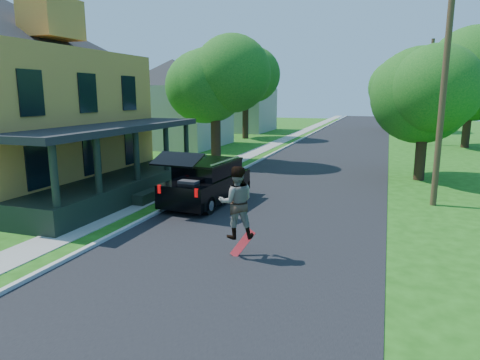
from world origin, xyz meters
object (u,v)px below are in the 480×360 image
(skateboarder, at_px, (236,202))
(tree_right_near, at_px, (425,88))
(black_suv, at_px, (207,182))
(utility_pole_near, at_px, (443,91))

(skateboarder, distance_m, tree_right_near, 14.54)
(black_suv, height_order, tree_right_near, tree_right_near)
(tree_right_near, bearing_deg, black_suv, -136.16)
(utility_pole_near, bearing_deg, tree_right_near, 110.78)
(utility_pole_near, bearing_deg, skateboarder, -107.85)
(skateboarder, bearing_deg, tree_right_near, -135.90)
(black_suv, relative_size, skateboarder, 2.58)
(tree_right_near, distance_m, utility_pole_near, 5.41)
(tree_right_near, xyz_separation_m, utility_pole_near, (0.26, -5.40, -0.17))
(skateboarder, bearing_deg, utility_pole_near, -149.66)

